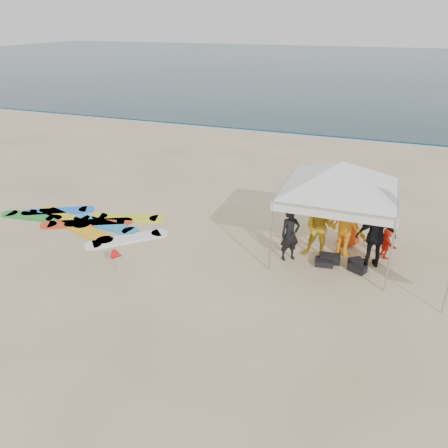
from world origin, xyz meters
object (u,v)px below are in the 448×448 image
object	(u,v)px
person_orange_b	(351,216)
marker_pennant	(118,255)
person_seated	(386,243)
person_orange_a	(347,224)
person_black_b	(376,236)
person_black_a	(290,235)
canopy_tent	(343,162)
surfboard_spread	(87,223)
person_yellow	(320,228)

from	to	relation	value
person_orange_b	marker_pennant	distance (m)	6.82
person_seated	person_orange_b	bearing A→B (deg)	48.12
person_orange_a	person_black_b	bearing A→B (deg)	-177.70
person_orange_a	person_orange_b	bearing A→B (deg)	-64.67
person_black_a	canopy_tent	bearing A→B (deg)	-3.71
person_orange_b	surfboard_spread	xyz separation A→B (m)	(-8.39, -1.53, -0.90)
person_black_a	person_orange_b	size ratio (longest dim) A/B	0.83
person_black_a	person_yellow	size ratio (longest dim) A/B	0.83
person_black_a	marker_pennant	size ratio (longest dim) A/B	2.44
person_seated	marker_pennant	size ratio (longest dim) A/B	1.43
surfboard_spread	person_seated	bearing A→B (deg)	6.77
surfboard_spread	canopy_tent	bearing A→B (deg)	5.63
person_black_a	person_seated	xyz separation A→B (m)	(2.59, 1.08, -0.32)
marker_pennant	surfboard_spread	xyz separation A→B (m)	(-2.70, 2.22, -0.46)
person_seated	marker_pennant	distance (m)	7.57
canopy_tent	surfboard_spread	size ratio (longest dim) A/B	0.73
person_orange_b	person_black_b	bearing A→B (deg)	92.40
person_orange_a	marker_pennant	bearing A→B (deg)	58.67
person_black_b	person_orange_b	world-z (taller)	person_orange_b
surfboard_spread	person_black_b	bearing A→B (deg)	2.98
person_black_b	canopy_tent	distance (m)	2.22
person_yellow	marker_pennant	world-z (taller)	person_yellow
person_orange_a	canopy_tent	size ratio (longest dim) A/B	0.45
person_black_b	person_orange_b	bearing A→B (deg)	-69.66
person_black_b	canopy_tent	bearing A→B (deg)	-31.73
person_yellow	person_orange_a	world-z (taller)	person_orange_a
person_black_a	person_orange_a	bearing A→B (deg)	-6.20
person_seated	marker_pennant	bearing A→B (deg)	94.45
person_black_b	person_seated	xyz separation A→B (m)	(0.32, 0.65, -0.46)
person_seated	surfboard_spread	bearing A→B (deg)	75.00
canopy_tent	surfboard_spread	world-z (taller)	canopy_tent
person_orange_a	person_seated	distance (m)	1.28
person_yellow	marker_pennant	size ratio (longest dim) A/B	2.94
canopy_tent	surfboard_spread	bearing A→B (deg)	-174.37
marker_pennant	canopy_tent	bearing A→B (deg)	29.42
surfboard_spread	person_orange_a	bearing A→B (deg)	6.19
person_black_a	person_orange_b	distance (m)	2.11
person_seated	surfboard_spread	world-z (taller)	person_seated
person_seated	marker_pennant	xyz separation A→B (m)	(-6.79, -3.34, 0.04)
person_seated	surfboard_spread	size ratio (longest dim) A/B	0.16
canopy_tent	person_orange_b	bearing A→B (deg)	64.45
person_black_a	person_yellow	distance (m)	0.88
person_seated	person_black_b	bearing A→B (deg)	131.83
person_seated	canopy_tent	world-z (taller)	canopy_tent
person_black_a	person_seated	size ratio (longest dim) A/B	1.70
person_black_b	person_orange_b	distance (m)	1.31
person_orange_b	marker_pennant	world-z (taller)	person_orange_b
person_orange_a	person_orange_b	xyz separation A→B (m)	(0.05, 0.62, -0.03)
canopy_tent	marker_pennant	size ratio (longest dim) A/B	6.69
person_black_a	person_black_b	distance (m)	2.31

